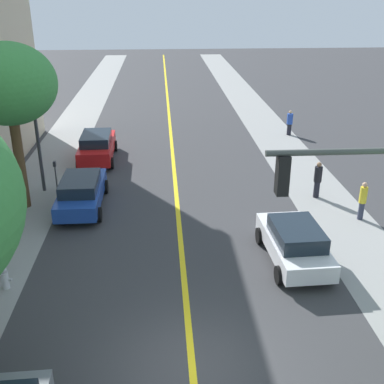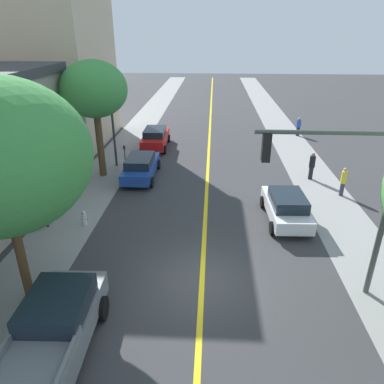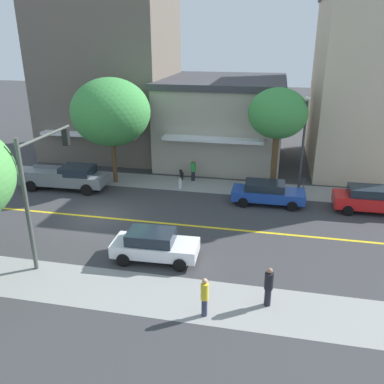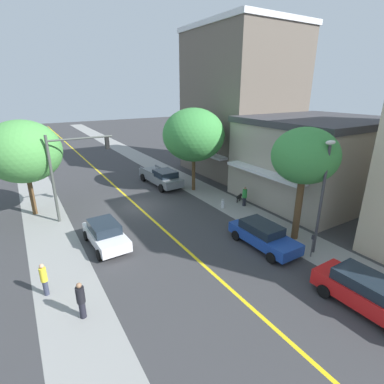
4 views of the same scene
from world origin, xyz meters
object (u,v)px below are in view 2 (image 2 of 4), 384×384
object	(u,v)px
grey_pickup_truck	(48,343)
pedestrian_yellow_shirt	(343,181)
fire_hydrant	(84,218)
pedestrian_blue_shirt	(298,126)
traffic_light_mast	(349,185)
pedestrian_green_shirt	(52,203)
parking_meter	(125,152)
blue_sedan_left_curb	(141,166)
pedestrian_black_shirt	(312,165)
red_sedan_left_curb	(155,138)
small_dog	(40,220)
street_tree_left_far	(94,90)
white_sedan_right_curb	(286,206)
street_lamp	(111,107)

from	to	relation	value
grey_pickup_truck	pedestrian_yellow_shirt	bearing A→B (deg)	-46.29
fire_hydrant	pedestrian_blue_shirt	world-z (taller)	pedestrian_blue_shirt
traffic_light_mast	pedestrian_green_shirt	bearing A→B (deg)	-21.23
pedestrian_blue_shirt	pedestrian_yellow_shirt	distance (m)	12.80
parking_meter	pedestrian_green_shirt	distance (m)	8.26
grey_pickup_truck	blue_sedan_left_curb	bearing A→B (deg)	-1.50
blue_sedan_left_curb	pedestrian_black_shirt	xyz separation A→B (m)	(10.90, 0.42, 0.14)
red_sedan_left_curb	small_dog	distance (m)	13.64
fire_hydrant	red_sedan_left_curb	bearing A→B (deg)	82.91
street_tree_left_far	parking_meter	xyz separation A→B (m)	(1.00, 2.06, -4.57)
parking_meter	white_sedan_right_curb	xyz separation A→B (m)	(9.90, -7.59, -0.14)
traffic_light_mast	pedestrian_green_shirt	size ratio (longest dim) A/B	3.84
pedestrian_black_shirt	small_dog	world-z (taller)	pedestrian_black_shirt
fire_hydrant	small_dog	bearing A→B (deg)	-169.30
blue_sedan_left_curb	white_sedan_right_curb	bearing A→B (deg)	-122.56
street_tree_left_far	pedestrian_black_shirt	distance (m)	14.25
street_tree_left_far	blue_sedan_left_curb	distance (m)	5.38
fire_hydrant	street_lamp	distance (m)	9.21
street_tree_left_far	traffic_light_mast	distance (m)	15.88
red_sedan_left_curb	pedestrian_yellow_shirt	world-z (taller)	pedestrian_yellow_shirt
fire_hydrant	street_lamp	world-z (taller)	street_lamp
red_sedan_left_curb	pedestrian_blue_shirt	size ratio (longest dim) A/B	2.86
street_tree_left_far	pedestrian_black_shirt	bearing A→B (deg)	0.48
white_sedan_right_curb	street_tree_left_far	bearing A→B (deg)	60.80
fire_hydrant	traffic_light_mast	size ratio (longest dim) A/B	0.12
pedestrian_black_shirt	parking_meter	bearing A→B (deg)	-123.51
blue_sedan_left_curb	parking_meter	bearing A→B (deg)	33.59
small_dog	pedestrian_green_shirt	bearing A→B (deg)	-127.42
pedestrian_green_shirt	small_dog	world-z (taller)	pedestrian_green_shirt
red_sedan_left_curb	pedestrian_blue_shirt	xyz separation A→B (m)	(12.28, 4.32, 0.02)
fire_hydrant	pedestrian_black_shirt	xyz separation A→B (m)	(12.53, 6.69, 0.54)
parking_meter	traffic_light_mast	xyz separation A→B (m)	(10.56, -12.87, 3.33)
fire_hydrant	pedestrian_yellow_shirt	distance (m)	14.37
street_tree_left_far	parking_meter	world-z (taller)	street_tree_left_far
pedestrian_green_shirt	street_lamp	bearing A→B (deg)	-35.14
fire_hydrant	pedestrian_blue_shirt	distance (m)	21.99
street_tree_left_far	pedestrian_yellow_shirt	world-z (taller)	street_tree_left_far
pedestrian_black_shirt	pedestrian_blue_shirt	bearing A→B (deg)	148.01
parking_meter	pedestrian_blue_shirt	bearing A→B (deg)	31.32
street_lamp	pedestrian_blue_shirt	distance (m)	17.14
grey_pickup_truck	pedestrian_blue_shirt	bearing A→B (deg)	-27.80
pedestrian_black_shirt	white_sedan_right_curb	bearing A→B (deg)	-49.39
red_sedan_left_curb	blue_sedan_left_curb	bearing A→B (deg)	179.46
red_sedan_left_curb	pedestrian_blue_shirt	distance (m)	13.02
street_tree_left_far	pedestrian_black_shirt	world-z (taller)	street_tree_left_far
red_sedan_left_curb	grey_pickup_truck	bearing A→B (deg)	179.56
street_lamp	pedestrian_black_shirt	distance (m)	13.57
parking_meter	pedestrian_black_shirt	size ratio (longest dim) A/B	0.80
street_lamp	pedestrian_green_shirt	size ratio (longest dim) A/B	4.07
red_sedan_left_curb	small_dog	world-z (taller)	red_sedan_left_curb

